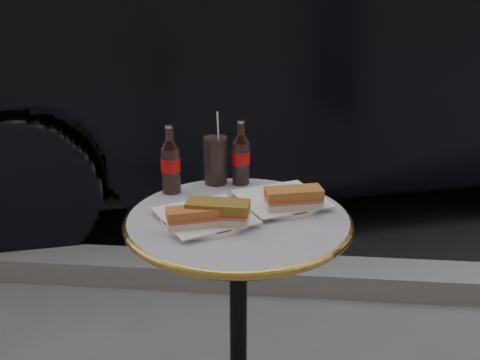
# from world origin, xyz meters

# --- Properties ---
(asphalt_road) EXTENTS (40.00, 8.00, 0.00)m
(asphalt_road) POSITION_xyz_m (0.00, 5.00, 0.00)
(asphalt_road) COLOR black
(asphalt_road) RESTS_ON ground
(curb) EXTENTS (40.00, 0.20, 0.12)m
(curb) POSITION_xyz_m (0.00, 0.90, 0.05)
(curb) COLOR gray
(curb) RESTS_ON ground
(bistro_table) EXTENTS (0.62, 0.62, 0.73)m
(bistro_table) POSITION_xyz_m (0.00, 0.00, 0.37)
(bistro_table) COLOR #BAB2C4
(bistro_table) RESTS_ON ground
(plate_left) EXTENTS (0.31, 0.31, 0.01)m
(plate_left) POSITION_xyz_m (-0.08, -0.03, 0.74)
(plate_left) COLOR white
(plate_left) RESTS_ON bistro_table
(plate_right) EXTENTS (0.30, 0.30, 0.01)m
(plate_right) POSITION_xyz_m (0.11, 0.10, 0.74)
(plate_right) COLOR white
(plate_right) RESTS_ON bistro_table
(sandwich_left_a) EXTENTS (0.15, 0.10, 0.05)m
(sandwich_left_a) POSITION_xyz_m (-0.10, -0.10, 0.77)
(sandwich_left_a) COLOR #B5652E
(sandwich_left_a) RESTS_ON plate_left
(sandwich_left_b) EXTENTS (0.17, 0.08, 0.06)m
(sandwich_left_b) POSITION_xyz_m (-0.05, -0.07, 0.77)
(sandwich_left_b) COLOR olive
(sandwich_left_b) RESTS_ON plate_left
(sandwich_right) EXTENTS (0.17, 0.11, 0.05)m
(sandwich_right) POSITION_xyz_m (0.15, 0.04, 0.77)
(sandwich_right) COLOR #B5682E
(sandwich_right) RESTS_ON plate_right
(cola_bottle_left) EXTENTS (0.08, 0.08, 0.21)m
(cola_bottle_left) POSITION_xyz_m (-0.22, 0.16, 0.84)
(cola_bottle_left) COLOR black
(cola_bottle_left) RESTS_ON bistro_table
(cola_bottle_right) EXTENTS (0.07, 0.07, 0.20)m
(cola_bottle_right) POSITION_xyz_m (-0.02, 0.25, 0.83)
(cola_bottle_right) COLOR black
(cola_bottle_right) RESTS_ON bistro_table
(cola_glass) EXTENTS (0.10, 0.10, 0.15)m
(cola_glass) POSITION_xyz_m (-0.09, 0.25, 0.81)
(cola_glass) COLOR black
(cola_glass) RESTS_ON bistro_table
(parked_car) EXTENTS (3.14, 5.14, 1.60)m
(parked_car) POSITION_xyz_m (0.05, 2.17, 0.80)
(parked_car) COLOR black
(parked_car) RESTS_ON ground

